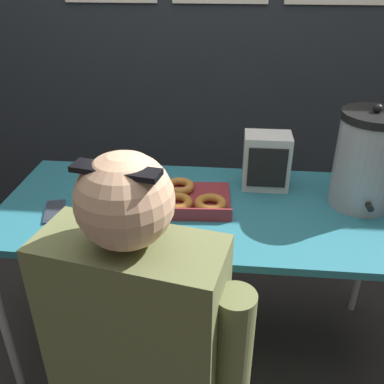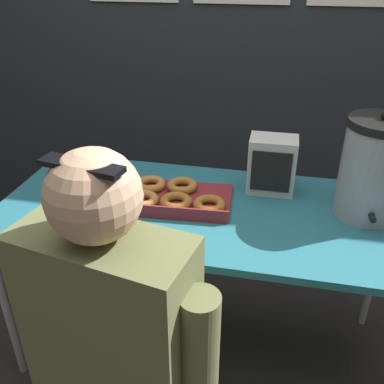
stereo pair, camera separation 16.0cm
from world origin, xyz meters
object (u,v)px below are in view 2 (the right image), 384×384
at_px(person_seated, 115,366).
at_px(donut_box, 159,196).
at_px(coffee_urn, 374,169).
at_px(space_heater, 272,165).
at_px(cell_phone, 58,203).

bearing_deg(person_seated, donut_box, -74.11).
xyz_separation_m(coffee_urn, space_heater, (-0.35, 0.11, -0.07)).
xyz_separation_m(coffee_urn, cell_phone, (-1.14, -0.18, -0.18)).
relative_size(donut_box, coffee_urn, 1.41).
height_order(donut_box, person_seated, person_seated).
bearing_deg(cell_phone, person_seated, -68.41).
xyz_separation_m(donut_box, space_heater, (0.42, 0.18, 0.09)).
xyz_separation_m(cell_phone, person_seated, (0.42, -0.53, -0.16)).
distance_m(donut_box, coffee_urn, 0.79).
height_order(space_heater, person_seated, person_seated).
bearing_deg(cell_phone, coffee_urn, -7.73).
distance_m(donut_box, space_heater, 0.46).
relative_size(coffee_urn, space_heater, 1.74).
height_order(cell_phone, space_heater, space_heater).
bearing_deg(space_heater, person_seated, -114.01).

